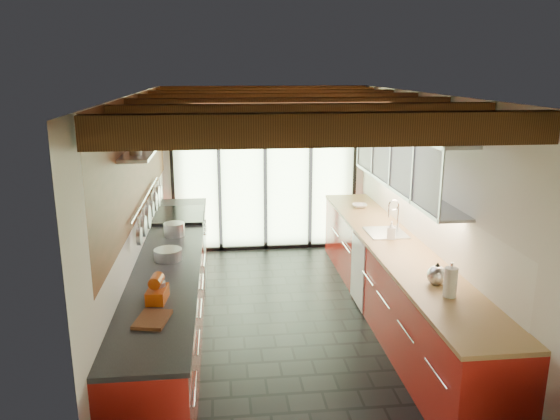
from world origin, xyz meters
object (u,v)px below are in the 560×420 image
at_px(stand_mixer, 157,290).
at_px(soap_bottle, 391,230).
at_px(kettle, 437,274).
at_px(bowl, 360,206).
at_px(paper_towel, 450,283).

relative_size(stand_mixer, soap_bottle, 1.33).
height_order(stand_mixer, kettle, stand_mixer).
bearing_deg(stand_mixer, bowl, 49.36).
distance_m(stand_mixer, bowl, 3.90).
bearing_deg(soap_bottle, stand_mixer, -149.82).
bearing_deg(kettle, bowl, 90.00).
distance_m(kettle, soap_bottle, 1.38).
height_order(kettle, soap_bottle, kettle).
height_order(kettle, paper_towel, paper_towel).
bearing_deg(kettle, stand_mixer, -177.89).
relative_size(stand_mixer, kettle, 1.22).
distance_m(kettle, paper_towel, 0.30).
bearing_deg(bowl, kettle, -90.00).
xyz_separation_m(stand_mixer, soap_bottle, (2.54, 1.48, 0.01)).
bearing_deg(paper_towel, stand_mixer, 175.42).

